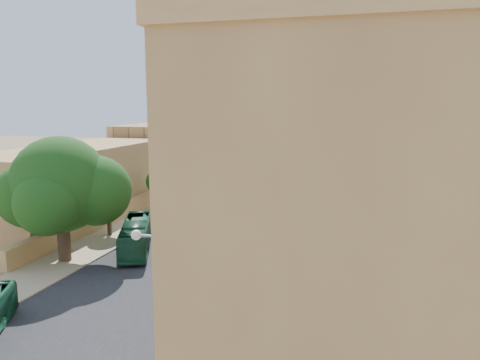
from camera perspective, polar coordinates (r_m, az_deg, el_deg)
The scene contains 34 objects.
ground at distance 35.97m, azimuth -11.90°, elevation -12.92°, with size 260.00×260.00×0.00m, color olive.
road_surface at distance 62.83m, azimuth 1.02°, elevation -3.02°, with size 14.00×140.00×0.01m, color black.
sidewalk_east at distance 61.11m, azimuth 9.66°, elevation -3.51°, with size 5.00×140.00×0.01m, color tan.
sidewalk_west at distance 65.89m, azimuth -6.99°, elevation -2.50°, with size 5.00×140.00×0.01m, color tan.
kerb_east at distance 61.41m, azimuth 7.34°, elevation -3.34°, with size 0.25×140.00×0.12m, color tan.
kerb_west at distance 64.95m, azimuth -4.96°, elevation -2.59°, with size 0.25×140.00×0.12m, color tan.
townhouse_a at distance 27.19m, azimuth 15.57°, elevation -6.18°, with size 9.00×14.00×16.40m.
townhouse_b at distance 41.00m, azimuth 15.78°, elevation -2.04°, with size 9.00×14.00×14.90m.
townhouse_c at distance 54.64m, azimuth 16.00°, elevation 2.08°, with size 9.00×14.00×17.40m.
townhouse_d at distance 68.63m, azimuth 16.04°, elevation 2.88°, with size 9.00×14.00×15.90m.
corner_block at distance 13.94m, azimuth 17.41°, elevation -14.95°, with size 9.20×10.20×15.70m.
west_wall at distance 58.27m, azimuth -13.60°, elevation -3.38°, with size 1.00×40.00×1.80m, color tan.
west_building_low at distance 58.94m, azimuth -19.34°, elevation -0.24°, with size 10.00×28.00×8.40m, color #9F7545.
west_building_mid at distance 81.19m, azimuth -8.72°, elevation 3.28°, with size 10.00×22.00×10.00m, color tan.
church at distance 109.10m, azimuth 7.77°, elevation 7.23°, with size 28.00×22.50×36.30m.
ficus_tree at distance 42.44m, azimuth -20.92°, elevation -0.90°, with size 10.83×9.97×10.83m.
street_tree_a at distance 49.84m, azimuth -15.74°, elevation -3.02°, with size 3.03×3.03×4.66m.
street_tree_b at distance 60.06m, azimuth -9.74°, elevation -0.19°, with size 3.55×3.55×5.45m.
street_tree_c at distance 70.90m, azimuth -5.53°, elevation 1.43°, with size 3.62×3.62×5.57m.
street_tree_d at distance 82.09m, azimuth -2.44°, elevation 2.49°, with size 3.53×3.53×5.42m.
streetlamp at distance 20.86m, azimuth -8.96°, elevation -14.32°, with size 2.11×0.44×8.22m.
red_truck at distance 43.49m, azimuth -3.32°, elevation -6.59°, with size 4.53×6.41×3.56m.
olive_pickup at distance 51.71m, azimuth 5.09°, elevation -4.78°, with size 3.54×4.81×1.82m.
bus_green_north at distance 44.54m, azimuth -12.56°, elevation -6.62°, with size 2.37×10.13×2.82m, color #1A4F32.
bus_red_east at distance 40.74m, azimuth -1.08°, elevation -8.03°, with size 2.24×9.56×2.66m, color #AB1302.
bus_cream_east at distance 55.25m, azimuth 5.11°, elevation -3.18°, with size 2.56×10.93×3.04m, color #FEE1C2.
car_blue_a at distance 48.90m, azimuth -8.76°, elevation -5.93°, with size 1.64×4.09×1.39m, color #4D83BF.
car_white_a at distance 61.71m, azimuth -1.10°, elevation -2.74°, with size 1.14×3.28×1.08m, color silver.
car_cream at distance 61.89m, azimuth 3.03°, elevation -2.63°, with size 2.09×4.54×1.26m, color #BFB498.
car_dkblue at distance 81.38m, azimuth 2.42°, elevation 0.35°, with size 1.99×4.89×1.42m, color #12144D.
car_white_b at distance 74.36m, azimuth 6.52°, elevation -0.60°, with size 1.60×3.98×1.36m, color silver.
car_blue_b at distance 88.54m, azimuth 4.96°, elevation 0.97°, with size 1.20×3.44×1.13m, color #439DCC.
pedestrian_a at distance 38.12m, azimuth 7.54°, elevation -9.91°, with size 0.72×0.47×1.98m, color #28252D.
pedestrian_c at distance 44.32m, azimuth 5.34°, elevation -7.43°, with size 0.86×0.36×1.47m, color #353537.
Camera 1 is at (15.99, -29.23, 13.57)m, focal length 35.00 mm.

